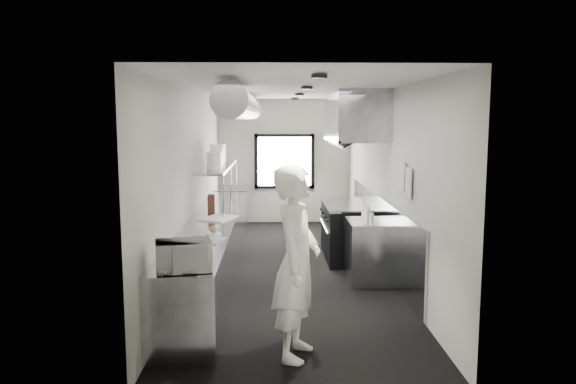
{
  "coord_description": "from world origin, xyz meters",
  "views": [
    {
      "loc": [
        -0.25,
        -8.45,
        2.36
      ],
      "look_at": [
        -0.03,
        -0.2,
        1.26
      ],
      "focal_mm": 34.28,
      "sensor_mm": 36.0,
      "label": 1
    }
  ],
  "objects": [
    {
      "name": "squeeze_bottle_b",
      "position": [
        1.06,
        -0.86,
        0.98
      ],
      "size": [
        0.07,
        0.07,
        0.17
      ],
      "primitive_type": "cylinder",
      "rotation": [
        0.0,
        0.0,
        -0.17
      ],
      "color": "silver",
      "rests_on": "bottle_station"
    },
    {
      "name": "bottle_station",
      "position": [
        1.15,
        -0.7,
        0.45
      ],
      "size": [
        0.65,
        0.8,
        0.9
      ],
      "primitive_type": "cube",
      "color": "gray",
      "rests_on": "floor"
    },
    {
      "name": "pastry",
      "position": [
        -1.01,
        -1.56,
        0.96
      ],
      "size": [
        0.1,
        0.1,
        0.1
      ],
      "primitive_type": "sphere",
      "color": "tan",
      "rests_on": "small_plate"
    },
    {
      "name": "deli_tub_b",
      "position": [
        -1.34,
        -2.58,
        0.95
      ],
      "size": [
        0.15,
        0.15,
        0.09
      ],
      "primitive_type": "cylinder",
      "rotation": [
        0.0,
        0.0,
        -0.22
      ],
      "color": "silver",
      "rests_on": "prep_counter"
    },
    {
      "name": "wall_right",
      "position": [
        1.5,
        0.0,
        1.4
      ],
      "size": [
        0.02,
        8.0,
        2.8
      ],
      "primitive_type": "cube",
      "color": "#AFAEA6",
      "rests_on": "floor"
    },
    {
      "name": "floor",
      "position": [
        0.0,
        0.0,
        0.0
      ],
      "size": [
        3.0,
        8.0,
        0.01
      ],
      "primitive_type": "cube",
      "color": "black",
      "rests_on": "ground"
    },
    {
      "name": "pass_shelf",
      "position": [
        -1.19,
        1.0,
        1.54
      ],
      "size": [
        0.45,
        3.0,
        0.68
      ],
      "color": "gray",
      "rests_on": "prep_counter"
    },
    {
      "name": "prep_counter",
      "position": [
        -1.15,
        -0.5,
        0.45
      ],
      "size": [
        0.7,
        6.0,
        0.9
      ],
      "primitive_type": "cube",
      "color": "gray",
      "rests_on": "floor"
    },
    {
      "name": "plate_stack_b",
      "position": [
        -1.19,
        0.63,
        1.71
      ],
      "size": [
        0.22,
        0.22,
        0.29
      ],
      "primitive_type": "cylinder",
      "rotation": [
        0.0,
        0.0,
        -0.0
      ],
      "color": "white",
      "rests_on": "pass_shelf"
    },
    {
      "name": "plate_stack_d",
      "position": [
        -1.22,
        1.61,
        1.73
      ],
      "size": [
        0.28,
        0.28,
        0.33
      ],
      "primitive_type": "cylinder",
      "rotation": [
        0.0,
        0.0,
        -0.39
      ],
      "color": "white",
      "rests_on": "pass_shelf"
    },
    {
      "name": "notice_sheet_b",
      "position": [
        1.47,
        -1.55,
        1.55
      ],
      "size": [
        0.02,
        0.28,
        0.38
      ],
      "primitive_type": "cube",
      "color": "beige",
      "rests_on": "wall_right"
    },
    {
      "name": "squeeze_bottle_a",
      "position": [
        1.1,
        -1.02,
        0.98
      ],
      "size": [
        0.07,
        0.07,
        0.17
      ],
      "primitive_type": "cylinder",
      "rotation": [
        0.0,
        0.0,
        -0.24
      ],
      "color": "silver",
      "rests_on": "bottle_station"
    },
    {
      "name": "microwave",
      "position": [
        -1.12,
        -3.25,
        1.05
      ],
      "size": [
        0.56,
        0.47,
        0.29
      ],
      "primitive_type": "imported",
      "rotation": [
        0.0,
        0.0,
        0.22
      ],
      "color": "white",
      "rests_on": "prep_counter"
    },
    {
      "name": "hvac_duct",
      "position": [
        -0.7,
        0.4,
        2.55
      ],
      "size": [
        0.4,
        6.4,
        0.4
      ],
      "primitive_type": "cylinder",
      "rotation": [
        1.57,
        0.0,
        0.0
      ],
      "color": "#919499",
      "rests_on": "ceiling"
    },
    {
      "name": "squeeze_bottle_c",
      "position": [
        1.09,
        -0.75,
        0.99
      ],
      "size": [
        0.07,
        0.07,
        0.19
      ],
      "primitive_type": "cylinder",
      "rotation": [
        0.0,
        0.0,
        0.08
      ],
      "color": "silver",
      "rests_on": "bottle_station"
    },
    {
      "name": "plate_stack_c",
      "position": [
        -1.23,
        1.08,
        1.75
      ],
      "size": [
        0.29,
        0.29,
        0.35
      ],
      "primitive_type": "cylinder",
      "rotation": [
        0.0,
        0.0,
        0.18
      ],
      "color": "white",
      "rests_on": "pass_shelf"
    },
    {
      "name": "wall_back",
      "position": [
        0.0,
        4.0,
        1.4
      ],
      "size": [
        3.0,
        0.02,
        2.8
      ],
      "primitive_type": "cube",
      "color": "#AFAEA6",
      "rests_on": "floor"
    },
    {
      "name": "notice_sheet_a",
      "position": [
        1.47,
        -1.2,
        1.6
      ],
      "size": [
        0.02,
        0.28,
        0.38
      ],
      "primitive_type": "cube",
      "color": "beige",
      "rests_on": "wall_right"
    },
    {
      "name": "wall_cladding",
      "position": [
        1.48,
        0.3,
        0.55
      ],
      "size": [
        0.03,
        5.5,
        1.1
      ],
      "primitive_type": "cube",
      "color": "gray",
      "rests_on": "wall_right"
    },
    {
      "name": "small_plate",
      "position": [
        -1.01,
        -1.56,
        0.91
      ],
      "size": [
        0.22,
        0.22,
        0.02
      ],
      "primitive_type": "cylinder",
      "rotation": [
        0.0,
        0.0,
        0.22
      ],
      "color": "white",
      "rests_on": "prep_counter"
    },
    {
      "name": "ceiling",
      "position": [
        0.0,
        0.0,
        2.8
      ],
      "size": [
        3.0,
        8.0,
        0.01
      ],
      "primitive_type": "cube",
      "color": "silver",
      "rests_on": "wall_back"
    },
    {
      "name": "squeeze_bottle_d",
      "position": [
        1.13,
        -0.54,
        0.99
      ],
      "size": [
        0.08,
        0.08,
        0.19
      ],
      "primitive_type": "cylinder",
      "rotation": [
        0.0,
        0.0,
        -0.3
      ],
      "color": "silver",
      "rests_on": "bottle_station"
    },
    {
      "name": "far_work_table",
      "position": [
        -1.15,
        3.2,
        0.45
      ],
      "size": [
        0.7,
        1.2,
        0.9
      ],
      "primitive_type": "cube",
      "color": "gray",
      "rests_on": "floor"
    },
    {
      "name": "plate_stack_a",
      "position": [
        -1.18,
        0.18,
        1.71
      ],
      "size": [
        0.24,
        0.24,
        0.27
      ],
      "primitive_type": "cylinder",
      "rotation": [
        0.0,
        0.0,
        0.04
      ],
      "color": "white",
      "rests_on": "pass_shelf"
    },
    {
      "name": "cutting_board",
      "position": [
        -1.06,
        -0.47,
        0.91
      ],
      "size": [
        0.58,
        0.65,
        0.02
      ],
      "primitive_type": "cube",
      "rotation": [
        0.0,
        0.0,
        -0.41
      ],
      "color": "silver",
      "rests_on": "prep_counter"
    },
    {
      "name": "newspaper",
      "position": [
        -1.02,
        -1.94,
        0.9
      ],
      "size": [
        0.4,
        0.46,
        0.01
      ],
      "primitive_type": "cube",
      "rotation": [
        0.0,
        0.0,
        -0.25
      ],
      "color": "silver",
      "rests_on": "prep_counter"
    },
    {
      "name": "wall_left",
      "position": [
        -1.5,
        0.0,
        1.4
      ],
      "size": [
        0.02,
        8.0,
        2.8
      ],
      "primitive_type": "cube",
      "color": "#AFAEA6",
      "rests_on": "floor"
    },
    {
      "name": "squeeze_bottle_e",
      "position": [
        1.09,
        -0.45,
        0.99
      ],
      "size": [
        0.07,
        0.07,
        0.18
      ],
      "primitive_type": "cylinder",
      "rotation": [
        0.0,
        0.0,
        -0.13
      ],
      "color": "silver",
      "rests_on": "bottle_station"
    },
    {
      "name": "deli_tub_a",
      "position": [
        -1.27,
        -2.35,
        0.95
      ],
      "size": [
        0.16,
        0.16,
        0.1
      ],
      "primitive_type": "cylinder",
      "rotation": [
        0.0,
        0.0,
        0.19
      ],
      "color": "silver",
      "rests_on": "prep_counter"
    },
    {
      "name": "knife_block",
      "position": [
        -1.23,
        0.15,
        1.03
      ],
      "size": [
        0.13,
        0.25,
        0.27
      ],
      "primitive_type": "cube",
      "rotation": [
        0.0,
        0.0,
        0.07
      ],
      "color": "#4C291A",
      "rests_on": "prep_counter"
    },
    {
      "name": "wall_front",
      "position": [
        0.0,
        -4.0,
        1.4
      ],
      "size": [
        3.0,
        0.02,
        2.8
      ],
      "primitive_type": "cube",
      "color": "#AFAEA6",
      "rests_on": "floor"
    },
    {
      "name": "exhaust_hood",
      "position": [
        1.1,
        0.7,
        2.39
      ],
      "size": [
        0.81,
        2.2,
        0.88
      ],
      "color": "gray",
      "rests_on": "ceiling"
    },
    {
      "name": "range",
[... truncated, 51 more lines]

